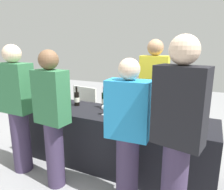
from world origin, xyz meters
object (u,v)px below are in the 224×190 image
Objects in this scene: wine_glass_5 at (178,120)px; guest_1 at (52,116)px; guest_3 at (178,134)px; guest_2 at (128,131)px; wine_bottle_0 at (77,99)px; wine_glass_4 at (158,117)px; ice_bucket at (188,116)px; wine_glass_0 at (61,101)px; wine_glass_2 at (111,107)px; wine_bottle_2 at (111,103)px; wine_bottle_3 at (133,104)px; wine_bottle_1 at (104,100)px; guest_0 at (17,106)px; menu_board at (85,110)px; wine_bottle_4 at (142,108)px; server_pouring at (153,93)px; wine_glass_3 at (152,116)px; wine_glass_1 at (104,108)px.

guest_1 is (-1.31, -0.53, 0.02)m from wine_glass_5.
guest_2 is at bearing 174.56° from guest_3.
wine_bottle_0 is at bearing 170.63° from wine_glass_5.
ice_bucket reaches higher than wine_glass_4.
wine_glass_0 is 1.00× the size of wine_glass_2.
ice_bucket is (0.31, 0.21, -0.00)m from wine_glass_4.
wine_bottle_2 is 0.32m from wine_bottle_3.
wine_bottle_1 is at bearing 25.78° from wine_glass_0.
menu_board is at bearing 87.51° from guest_0.
wine_bottle_3 reaches higher than ice_bucket.
wine_bottle_1 is 1.01m from guest_2.
ice_bucket is (0.58, -0.05, -0.01)m from wine_bottle_4.
server_pouring reaches higher than guest_3.
wine_bottle_2 is at bearing 160.53° from wine_glass_3.
guest_0 is at bearing -152.37° from wine_glass_1.
wine_bottle_4 is 0.40m from wine_glass_2.
wine_glass_5 is at bearing -24.76° from wine_bottle_4.
guest_3 is at bearing -55.05° from wine_bottle_4.
wine_bottle_2 is at bearing 166.17° from wine_glass_5.
wine_bottle_3 is at bearing 160.06° from wine_bottle_4.
wine_glass_4 is 0.09× the size of guest_1.
wine_bottle_4 is 1.00m from guest_3.
wine_glass_1 is (0.71, 0.01, -0.01)m from wine_glass_0.
wine_glass_5 is (0.22, 0.04, -0.01)m from wine_glass_4.
guest_0 is (-0.99, -0.70, 0.01)m from wine_bottle_2.
guest_2 is at bearing -133.44° from wine_glass_5.
ice_bucket reaches higher than wine_glass_3.
guest_0 reaches higher than ice_bucket.
wine_bottle_2 is (0.58, -0.02, 0.01)m from wine_bottle_0.
wine_bottle_3 is 1.51m from guest_0.
wine_glass_0 is at bearing 171.41° from guest_3.
wine_bottle_2 reaches higher than wine_bottle_4.
guest_0 is at bearing -166.29° from wine_glass_5.
wine_glass_1 is at bearing -61.51° from wine_bottle_1.
ice_bucket reaches higher than menu_board.
guest_3 is (1.02, -0.82, 0.07)m from wine_bottle_2.
wine_bottle_1 is 0.85m from wine_glass_3.
wine_bottle_3 is at bearing 1.64° from wine_bottle_0.
wine_glass_2 reaches higher than wine_glass_5.
wine_bottle_0 is at bearing 58.87° from wine_glass_0.
server_pouring is 1.25m from guest_2.
wine_glass_5 is (0.95, -0.05, -0.00)m from wine_glass_1.
guest_3 is at bearing -27.70° from wine_bottle_0.
wine_bottle_0 is 2.09× the size of wine_glass_4.
wine_glass_3 reaches higher than wine_glass_5.
wine_bottle_0 is 2.20× the size of wine_glass_1.
wine_bottle_4 is 2.25× the size of wine_glass_5.
wine_glass_3 reaches higher than wine_glass_1.
guest_2 is (0.89, 0.09, -0.06)m from guest_1.
server_pouring is (0.45, 0.75, 0.09)m from wine_glass_1.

